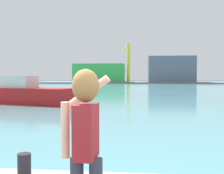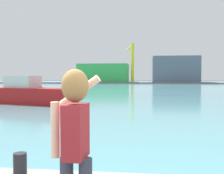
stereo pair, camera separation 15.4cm
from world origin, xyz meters
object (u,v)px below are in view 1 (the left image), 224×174
(boat_moored, at_px, (27,94))
(person_photographer, at_px, (85,134))
(warehouse_left, at_px, (100,73))
(port_crane, at_px, (128,57))
(warehouse_right, at_px, (170,69))
(harbor_bollard, at_px, (24,165))

(boat_moored, bearing_deg, person_photographer, -49.16)
(warehouse_left, xyz_separation_m, port_crane, (9.55, -1.40, 5.13))
(warehouse_left, height_order, warehouse_right, warehouse_right)
(harbor_bollard, relative_size, warehouse_right, 0.03)
(person_photographer, xyz_separation_m, boat_moored, (-8.65, 18.70, -0.81))
(warehouse_left, xyz_separation_m, warehouse_right, (23.70, -0.52, 1.14))
(person_photographer, bearing_deg, warehouse_right, -2.45)
(warehouse_right, bearing_deg, person_photographer, -97.00)
(warehouse_left, height_order, port_crane, port_crane)
(harbor_bollard, bearing_deg, boat_moored, 113.06)
(person_photographer, relative_size, port_crane, 0.13)
(harbor_bollard, xyz_separation_m, boat_moored, (-7.31, 17.17, 0.06))
(warehouse_left, bearing_deg, person_photographer, -81.73)
(boat_moored, relative_size, warehouse_right, 0.53)
(boat_moored, bearing_deg, harbor_bollard, -50.92)
(warehouse_left, relative_size, port_crane, 1.25)
(warehouse_right, bearing_deg, harbor_bollard, -97.99)
(warehouse_left, bearing_deg, port_crane, -8.33)
(port_crane, bearing_deg, person_photographer, -87.81)
(boat_moored, height_order, port_crane, port_crane)
(boat_moored, bearing_deg, port_crane, 101.58)
(warehouse_right, distance_m, port_crane, 14.73)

